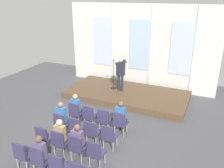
# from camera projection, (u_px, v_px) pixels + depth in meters

# --- Properties ---
(ground_plane) EXTENTS (16.35, 16.35, 0.00)m
(ground_plane) POSITION_uv_depth(u_px,v_px,m) (80.00, 146.00, 8.24)
(ground_plane) COLOR #4C4C51
(rear_partition) EXTENTS (8.26, 0.14, 4.51)m
(rear_partition) POSITION_uv_depth(u_px,v_px,m) (140.00, 47.00, 12.74)
(rear_partition) COLOR silver
(rear_partition) RESTS_ON ground
(stage_platform) EXTENTS (6.01, 2.90, 0.31)m
(stage_platform) POSITION_uv_depth(u_px,v_px,m) (127.00, 95.00, 12.04)
(stage_platform) COLOR brown
(stage_platform) RESTS_ON ground
(speaker) EXTENTS (0.50, 0.69, 1.71)m
(speaker) POSITION_uv_depth(u_px,v_px,m) (121.00, 72.00, 11.81)
(speaker) COLOR #232838
(speaker) RESTS_ON stage_platform
(mic_stand) EXTENTS (0.28, 0.28, 1.56)m
(mic_stand) POSITION_uv_depth(u_px,v_px,m) (114.00, 82.00, 12.31)
(mic_stand) COLOR black
(mic_stand) RESTS_ON stage_platform
(chair_r0_c0) EXTENTS (0.46, 0.44, 0.94)m
(chair_r0_c0) POSITION_uv_depth(u_px,v_px,m) (75.00, 112.00, 9.49)
(chair_r0_c0) COLOR #99999E
(chair_r0_c0) RESTS_ON ground
(audience_r0_c0) EXTENTS (0.36, 0.39, 1.29)m
(audience_r0_c0) POSITION_uv_depth(u_px,v_px,m) (76.00, 107.00, 9.49)
(audience_r0_c0) COLOR #2D2D33
(audience_r0_c0) RESTS_ON ground
(chair_r0_c1) EXTENTS (0.46, 0.44, 0.94)m
(chair_r0_c1) POSITION_uv_depth(u_px,v_px,m) (90.00, 115.00, 9.24)
(chair_r0_c1) COLOR #99999E
(chair_r0_c1) RESTS_ON ground
(chair_r0_c2) EXTENTS (0.46, 0.44, 0.94)m
(chair_r0_c2) POSITION_uv_depth(u_px,v_px,m) (104.00, 118.00, 8.99)
(chair_r0_c2) COLOR #99999E
(chair_r0_c2) RESTS_ON ground
(chair_r0_c3) EXTENTS (0.46, 0.44, 0.94)m
(chair_r0_c3) POSITION_uv_depth(u_px,v_px,m) (120.00, 122.00, 8.74)
(chair_r0_c3) COLOR #99999E
(chair_r0_c3) RESTS_ON ground
(audience_r0_c3) EXTENTS (0.36, 0.39, 1.35)m
(audience_r0_c3) POSITION_uv_depth(u_px,v_px,m) (121.00, 116.00, 8.73)
(audience_r0_c3) COLOR #2D2D33
(audience_r0_c3) RESTS_ON ground
(chair_r1_c0) EXTENTS (0.46, 0.44, 0.94)m
(chair_r1_c0) POSITION_uv_depth(u_px,v_px,m) (61.00, 123.00, 8.67)
(chair_r1_c0) COLOR #99999E
(chair_r1_c0) RESTS_ON ground
(audience_r1_c0) EXTENTS (0.36, 0.39, 1.37)m
(audience_r1_c0) POSITION_uv_depth(u_px,v_px,m) (62.00, 117.00, 8.65)
(audience_r1_c0) COLOR #2D2D33
(audience_r1_c0) RESTS_ON ground
(chair_r1_c1) EXTENTS (0.46, 0.44, 0.94)m
(chair_r1_c1) POSITION_uv_depth(u_px,v_px,m) (76.00, 127.00, 8.42)
(chair_r1_c1) COLOR #99999E
(chair_r1_c1) RESTS_ON ground
(chair_r1_c2) EXTENTS (0.46, 0.44, 0.94)m
(chair_r1_c2) POSITION_uv_depth(u_px,v_px,m) (92.00, 131.00, 8.17)
(chair_r1_c2) COLOR #99999E
(chair_r1_c2) RESTS_ON ground
(chair_r1_c3) EXTENTS (0.46, 0.44, 0.94)m
(chair_r1_c3) POSITION_uv_depth(u_px,v_px,m) (109.00, 135.00, 7.92)
(chair_r1_c3) COLOR #99999E
(chair_r1_c3) RESTS_ON ground
(chair_r2_c0) EXTENTS (0.46, 0.44, 0.94)m
(chair_r2_c0) POSITION_uv_depth(u_px,v_px,m) (44.00, 137.00, 7.85)
(chair_r2_c0) COLOR #99999E
(chair_r2_c0) RESTS_ON ground
(chair_r2_c1) EXTENTS (0.46, 0.44, 0.94)m
(chair_r2_c1) POSITION_uv_depth(u_px,v_px,m) (60.00, 141.00, 7.60)
(chair_r2_c1) COLOR #99999E
(chair_r2_c1) RESTS_ON ground
(audience_r2_c1) EXTENTS (0.36, 0.39, 1.31)m
(audience_r2_c1) POSITION_uv_depth(u_px,v_px,m) (61.00, 135.00, 7.60)
(audience_r2_c1) COLOR #2D2D33
(audience_r2_c1) RESTS_ON ground
(chair_r2_c2) EXTENTS (0.46, 0.44, 0.94)m
(chair_r2_c2) POSITION_uv_depth(u_px,v_px,m) (77.00, 146.00, 7.35)
(chair_r2_c2) COLOR #99999E
(chair_r2_c2) RESTS_ON ground
(audience_r2_c2) EXTENTS (0.36, 0.39, 1.29)m
(audience_r2_c2) POSITION_uv_depth(u_px,v_px,m) (78.00, 140.00, 7.35)
(audience_r2_c2) COLOR #2D2D33
(audience_r2_c2) RESTS_ON ground
(chair_r2_c3) EXTENTS (0.46, 0.44, 0.94)m
(chair_r2_c3) POSITION_uv_depth(u_px,v_px,m) (96.00, 152.00, 7.10)
(chair_r2_c3) COLOR #99999E
(chair_r2_c3) RESTS_ON ground
(chair_r3_c0) EXTENTS (0.46, 0.44, 0.94)m
(chair_r3_c0) POSITION_uv_depth(u_px,v_px,m) (23.00, 154.00, 7.03)
(chair_r3_c0) COLOR #99999E
(chair_r3_c0) RESTS_ON ground
(chair_r3_c1) EXTENTS (0.46, 0.44, 0.94)m
(chair_r3_c1) POSITION_uv_depth(u_px,v_px,m) (40.00, 159.00, 6.78)
(chair_r3_c1) COLOR #99999E
(chair_r3_c1) RESTS_ON ground
(audience_r3_c1) EXTENTS (0.36, 0.39, 1.30)m
(audience_r3_c1) POSITION_uv_depth(u_px,v_px,m) (41.00, 152.00, 6.78)
(audience_r3_c1) COLOR #2D2D33
(audience_r3_c1) RESTS_ON ground
(chair_r3_c2) EXTENTS (0.46, 0.44, 0.94)m
(chair_r3_c2) POSITION_uv_depth(u_px,v_px,m) (59.00, 166.00, 6.53)
(chair_r3_c2) COLOR #99999E
(chair_r3_c2) RESTS_ON ground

